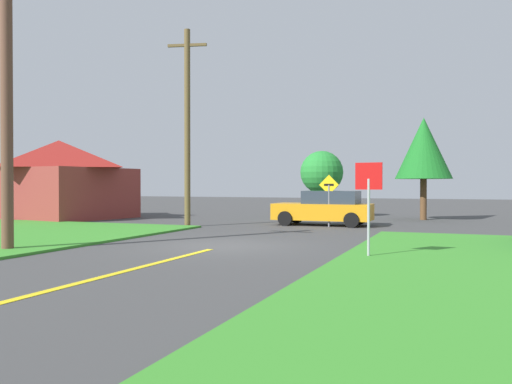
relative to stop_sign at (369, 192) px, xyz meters
name	(u,v)px	position (x,y,z in m)	size (l,w,h in m)	color
ground_plane	(225,246)	(-4.63, 1.22, -1.72)	(120.00, 120.00, 0.00)	#3F3F3F
lane_stripe_center	(24,297)	(-4.63, -6.78, -1.71)	(0.20, 14.00, 0.01)	yellow
stop_sign	(369,192)	(0.00, 0.00, 0.00)	(0.69, 0.08, 2.47)	#9EA0A8
car_approaching_junction	(325,208)	(-3.74, 10.41, -0.91)	(4.54, 1.99, 1.62)	orange
utility_pole_near	(7,99)	(-9.88, -2.22, 2.63)	(1.80, 0.33, 8.51)	brown
utility_pole_mid	(187,125)	(-9.38, 7.43, 2.89)	(1.78, 0.55, 8.94)	brown
direction_sign	(329,195)	(-3.36, 9.64, -0.26)	(0.91, 0.08, 2.35)	slate
oak_tree_left	(424,149)	(0.29, 16.19, 2.15)	(3.02, 3.02, 5.55)	brown
pine_tree_center	(322,173)	(-5.49, 16.66, 0.89)	(2.53, 2.53, 3.91)	brown
barn	(59,179)	(-19.27, 10.21, 0.51)	(7.98, 6.81, 4.45)	maroon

